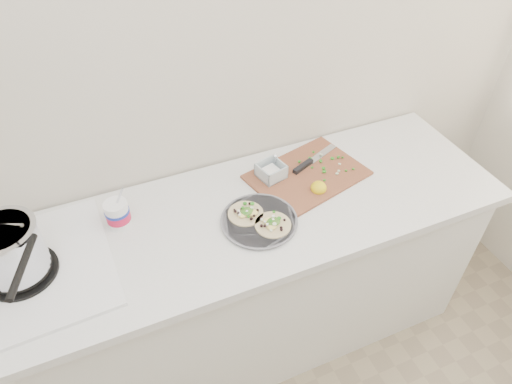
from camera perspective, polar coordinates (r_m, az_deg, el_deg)
name	(u,v)px	position (r m, az deg, el deg)	size (l,w,h in m)	color
counter	(209,293)	(2.08, -5.86, -12.43)	(2.44, 0.66, 0.90)	silver
stove	(15,259)	(1.69, -27.90, -7.39)	(0.60, 0.56, 0.27)	silver
taco_plate	(259,219)	(1.71, 0.39, -3.40)	(0.29, 0.29, 0.04)	slate
tub	(118,212)	(1.75, -16.89, -2.36)	(0.09, 0.09, 0.20)	white
cutboard	(304,172)	(1.92, 6.03, 2.48)	(0.53, 0.43, 0.07)	brown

